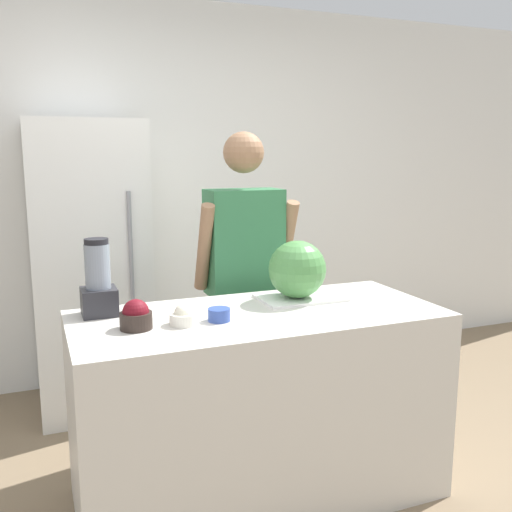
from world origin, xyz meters
name	(u,v)px	position (x,y,z in m)	size (l,w,h in m)	color
wall_back	(169,193)	(0.00, 2.06, 1.30)	(8.00, 0.06, 2.60)	white
counter_island	(259,405)	(0.00, 0.36, 0.44)	(1.64, 0.73, 0.88)	beige
refrigerator	(89,268)	(-0.60, 1.67, 0.88)	(0.67, 0.71, 1.77)	white
person	(244,283)	(0.16, 0.97, 0.87)	(0.55, 0.27, 1.69)	#4C608C
cutting_board	(300,298)	(0.28, 0.51, 0.89)	(0.40, 0.27, 0.01)	white
watermelon	(297,269)	(0.25, 0.50, 1.03)	(0.28, 0.28, 0.28)	#4C8C47
bowl_cherries	(136,316)	(-0.55, 0.33, 0.93)	(0.13, 0.13, 0.12)	#2D231E
bowl_cream	(184,316)	(-0.36, 0.31, 0.92)	(0.12, 0.12, 0.09)	white
bowl_small_blue	(219,315)	(-0.21, 0.31, 0.91)	(0.09, 0.09, 0.05)	#334C9E
blender	(98,283)	(-0.66, 0.59, 1.02)	(0.15, 0.15, 0.34)	#28282D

